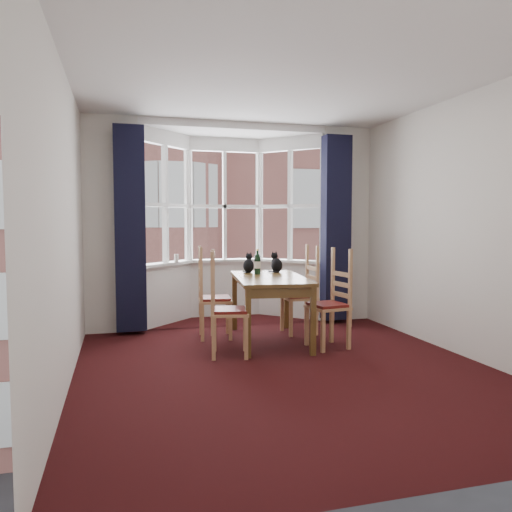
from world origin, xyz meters
name	(u,v)px	position (x,y,z in m)	size (l,w,h in m)	color
floor	(288,372)	(0.00, 0.00, 0.00)	(4.50, 4.50, 0.00)	black
ceiling	(290,75)	(0.00, 0.00, 2.80)	(4.50, 4.50, 0.00)	white
wall_left	(64,227)	(-2.00, 0.00, 1.40)	(4.50, 4.50, 0.00)	silver
wall_right	(469,226)	(2.00, 0.00, 1.40)	(4.50, 4.50, 0.00)	silver
wall_near	(433,231)	(0.00, -2.25, 1.40)	(4.00, 4.00, 0.00)	silver
wall_back_pier_left	(111,225)	(-1.65, 2.25, 1.40)	(0.70, 0.12, 2.80)	silver
wall_back_pier_right	(345,225)	(1.65, 2.25, 1.40)	(0.70, 0.12, 2.80)	silver
bay_window	(228,225)	(0.00, 2.75, 1.40)	(2.76, 0.94, 2.80)	white
curtain_left	(130,229)	(-1.42, 2.07, 1.35)	(0.38, 0.22, 2.60)	black
curtain_right	(336,228)	(1.42, 2.07, 1.35)	(0.38, 0.22, 2.60)	black
dining_table	(270,284)	(0.18, 1.23, 0.70)	(0.99, 1.59, 0.79)	brown
chair_left_near	(221,312)	(-0.51, 0.74, 0.47)	(0.48, 0.49, 0.92)	tan
chair_left_far	(208,300)	(-0.51, 1.60, 0.47)	(0.44, 0.46, 0.92)	tan
chair_right_near	(334,306)	(0.83, 0.78, 0.47)	(0.46, 0.47, 0.92)	tan
chair_right_far	(306,297)	(0.77, 1.55, 0.47)	(0.40, 0.42, 0.92)	tan
cat_left	(249,265)	(0.06, 1.77, 0.89)	(0.19, 0.23, 0.27)	black
cat_right	(277,264)	(0.42, 1.72, 0.89)	(0.18, 0.22, 0.28)	black
wine_bottle	(257,263)	(0.11, 1.52, 0.92)	(0.08, 0.08, 0.32)	black
candle_tall	(176,258)	(-0.78, 2.60, 0.93)	(0.06, 0.06, 0.11)	white
street	(143,324)	(0.00, 32.25, -6.00)	(80.00, 80.00, 0.00)	#333335
tenement_building	(163,217)	(0.00, 14.01, 1.60)	(18.40, 7.80, 15.20)	#A66056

